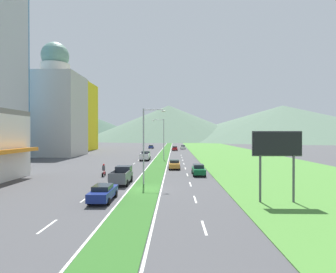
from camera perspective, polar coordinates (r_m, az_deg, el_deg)
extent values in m
plane|color=#424244|center=(30.91, -4.70, -10.76)|extent=(600.00, 600.00, 0.00)
cube|color=#2D6023|center=(90.40, -0.69, -3.32)|extent=(3.20, 240.00, 0.06)
cube|color=#477F33|center=(92.01, 12.26, -3.26)|extent=(24.00, 240.00, 0.06)
cube|color=silver|center=(20.60, -23.49, -16.55)|extent=(0.16, 2.80, 0.01)
cube|color=silver|center=(27.57, -16.58, -12.15)|extent=(0.16, 2.80, 0.01)
cube|color=silver|center=(34.87, -12.61, -9.47)|extent=(0.16, 2.80, 0.01)
cube|color=silver|center=(42.32, -10.07, -7.70)|extent=(0.16, 2.80, 0.01)
cube|color=silver|center=(49.85, -8.30, -6.46)|extent=(0.16, 2.80, 0.01)
cube|color=silver|center=(57.43, -7.00, -5.54)|extent=(0.16, 2.80, 0.01)
cube|color=silver|center=(65.05, -6.01, -4.83)|extent=(0.16, 2.80, 0.01)
cube|color=silver|center=(72.70, -5.23, -4.27)|extent=(0.16, 2.80, 0.01)
cube|color=silver|center=(80.35, -4.60, -3.82)|extent=(0.16, 2.80, 0.01)
cube|color=silver|center=(18.96, 7.42, -18.04)|extent=(0.16, 2.80, 0.01)
cube|color=silver|center=(26.37, 5.59, -12.72)|extent=(0.16, 2.80, 0.01)
cube|color=silver|center=(33.92, 4.61, -9.74)|extent=(0.16, 2.80, 0.01)
cube|color=silver|center=(41.54, 4.00, -7.85)|extent=(0.16, 2.80, 0.01)
cube|color=silver|center=(49.19, 3.57, -6.55)|extent=(0.16, 2.80, 0.01)
cube|color=silver|center=(56.87, 3.27, -5.59)|extent=(0.16, 2.80, 0.01)
cube|color=silver|center=(64.55, 3.04, -4.87)|extent=(0.16, 2.80, 0.01)
cube|color=silver|center=(72.25, 2.85, -4.30)|extent=(0.16, 2.80, 0.01)
cube|color=silver|center=(79.95, 2.71, -3.84)|extent=(0.16, 2.80, 0.01)
cube|color=silver|center=(90.48, -1.80, -3.33)|extent=(0.16, 240.00, 0.01)
cube|color=silver|center=(90.36, 0.42, -3.34)|extent=(0.16, 240.00, 0.01)
cube|color=#B7B2A8|center=(84.32, -22.11, 4.07)|extent=(14.06, 14.06, 22.70)
cylinder|color=beige|center=(86.09, -22.14, 12.64)|extent=(7.92, 7.92, 3.02)
sphere|color=slate|center=(86.97, -22.15, 15.07)|extent=(7.54, 7.54, 7.54)
cube|color=yellow|center=(110.16, -18.77, 3.80)|extent=(14.38, 14.38, 24.89)
cone|color=#3D5647|center=(340.96, -16.90, 2.04)|extent=(155.98, 155.98, 30.89)
cone|color=#516B56|center=(267.53, 0.17, 2.79)|extent=(163.14, 163.14, 33.60)
cone|color=#516B56|center=(287.21, 22.48, 2.58)|extent=(235.02, 235.02, 33.40)
cylinder|color=#99999E|center=(33.27, -5.04, -2.07)|extent=(0.18, 0.18, 9.09)
cylinder|color=#99999E|center=(33.15, -3.00, 5.52)|extent=(2.40, 0.32, 0.10)
ellipsoid|color=silver|center=(32.95, -0.93, 5.21)|extent=(0.56, 0.28, 0.20)
cylinder|color=#99999E|center=(64.79, -0.88, -0.63)|extent=(0.18, 0.18, 9.54)
cylinder|color=#99999E|center=(64.86, -1.96, 3.46)|extent=(2.44, 0.23, 0.10)
ellipsoid|color=silver|center=(64.86, -3.04, 3.28)|extent=(0.56, 0.28, 0.20)
cylinder|color=#4C4C51|center=(25.98, 18.40, -8.25)|extent=(0.20, 0.20, 4.19)
cylinder|color=#4C4C51|center=(26.96, 24.37, -7.95)|extent=(0.20, 0.20, 4.19)
cube|color=black|center=(26.06, 21.54, -1.38)|extent=(4.15, 0.16, 2.02)
cube|color=#4C4C51|center=(26.17, 21.45, -1.37)|extent=(4.35, 0.08, 2.22)
cube|color=maroon|center=(101.55, 1.40, -2.52)|extent=(1.88, 4.69, 0.78)
cube|color=black|center=(101.71, 1.40, -2.16)|extent=(1.62, 2.06, 0.50)
cylinder|color=black|center=(100.13, 1.92, -2.78)|extent=(0.22, 0.64, 0.64)
cylinder|color=black|center=(100.12, 0.89, -2.78)|extent=(0.22, 0.64, 0.64)
cylinder|color=black|center=(103.03, 1.90, -2.69)|extent=(0.22, 0.64, 0.64)
cylinder|color=black|center=(103.03, 0.90, -2.69)|extent=(0.22, 0.64, 0.64)
cube|color=silver|center=(112.18, 3.10, -2.25)|extent=(1.84, 4.59, 0.71)
cube|color=black|center=(112.34, 3.10, -1.93)|extent=(1.58, 2.02, 0.51)
cylinder|color=black|center=(110.81, 3.58, -2.47)|extent=(0.22, 0.64, 0.64)
cylinder|color=black|center=(110.75, 2.67, -2.47)|extent=(0.22, 0.64, 0.64)
cylinder|color=black|center=(113.65, 3.52, -2.40)|extent=(0.22, 0.64, 0.64)
cylinder|color=black|center=(113.59, 2.63, -2.40)|extent=(0.22, 0.64, 0.64)
cube|color=#0C5128|center=(41.35, 6.28, -6.95)|extent=(1.71, 4.78, 0.72)
cube|color=black|center=(41.46, 6.26, -6.06)|extent=(1.47, 2.10, 0.53)
cylinder|color=black|center=(40.02, 7.64, -7.72)|extent=(0.22, 0.64, 0.64)
cylinder|color=black|center=(39.87, 5.28, -7.75)|extent=(0.22, 0.64, 0.64)
cylinder|color=black|center=(42.93, 7.21, -7.16)|extent=(0.22, 0.64, 0.64)
cylinder|color=black|center=(42.80, 5.00, -7.18)|extent=(0.22, 0.64, 0.64)
cube|color=#C6842D|center=(48.36, 1.33, -5.86)|extent=(1.83, 4.41, 0.73)
cube|color=black|center=(48.48, 1.33, -5.11)|extent=(1.58, 1.94, 0.50)
cylinder|color=black|center=(47.06, 2.41, -6.48)|extent=(0.22, 0.64, 0.64)
cylinder|color=black|center=(47.06, 0.25, -6.48)|extent=(0.22, 0.64, 0.64)
cylinder|color=black|center=(49.77, 2.35, -6.10)|extent=(0.22, 0.64, 0.64)
cylinder|color=black|center=(49.77, 0.31, -6.10)|extent=(0.22, 0.64, 0.64)
cube|color=navy|center=(26.21, -13.16, -11.27)|extent=(1.73, 4.78, 0.75)
cube|color=black|center=(25.92, -13.27, -10.10)|extent=(1.49, 2.10, 0.41)
cylinder|color=black|center=(27.90, -14.06, -11.33)|extent=(0.22, 0.64, 0.64)
cylinder|color=black|center=(27.52, -10.66, -11.49)|extent=(0.22, 0.64, 0.64)
cylinder|color=black|center=(25.12, -15.90, -12.66)|extent=(0.22, 0.64, 0.64)
cylinder|color=black|center=(24.70, -12.12, -12.89)|extent=(0.22, 0.64, 0.64)
cube|color=navy|center=(116.11, -3.49, -2.16)|extent=(1.83, 4.15, 0.70)
cube|color=black|center=(115.92, -3.50, -1.88)|extent=(1.57, 1.82, 0.45)
cylinder|color=black|center=(117.49, -3.87, -2.30)|extent=(0.22, 0.64, 0.64)
cylinder|color=black|center=(117.34, -3.01, -2.31)|extent=(0.22, 0.64, 0.64)
cylinder|color=black|center=(114.93, -3.98, -2.36)|extent=(0.22, 0.64, 0.64)
cylinder|color=black|center=(114.78, -3.11, -2.37)|extent=(0.22, 0.64, 0.64)
cube|color=#515459|center=(34.33, -9.56, -8.28)|extent=(2.00, 5.40, 0.80)
cube|color=black|center=(35.78, -9.08, -6.63)|extent=(1.84, 2.00, 0.80)
cube|color=#515459|center=(33.37, -11.52, -7.46)|extent=(0.10, 3.20, 0.44)
cube|color=#515459|center=(33.01, -8.31, -7.54)|extent=(0.10, 3.20, 0.44)
cube|color=#515459|center=(31.67, -10.48, -7.89)|extent=(1.84, 0.10, 0.44)
cylinder|color=black|center=(36.15, -10.58, -8.48)|extent=(0.26, 0.80, 0.80)
cylinder|color=black|center=(35.81, -7.54, -8.56)|extent=(0.26, 0.80, 0.80)
cylinder|color=black|center=(33.03, -11.76, -9.33)|extent=(0.26, 0.80, 0.80)
cylinder|color=black|center=(32.66, -8.43, -9.44)|extent=(0.26, 0.80, 0.80)
cube|color=silver|center=(64.40, -4.72, -4.17)|extent=(2.00, 5.40, 0.80)
cube|color=black|center=(65.93, -4.57, -3.37)|extent=(1.84, 2.00, 0.80)
cube|color=silver|center=(63.37, -5.67, -3.69)|extent=(0.10, 3.20, 0.44)
cube|color=silver|center=(63.17, -3.98, -3.70)|extent=(0.10, 3.20, 0.44)
cube|color=silver|center=(61.72, -4.98, -3.80)|extent=(1.84, 0.10, 0.44)
cylinder|color=black|center=(66.14, -5.40, -4.40)|extent=(0.26, 0.80, 0.80)
cylinder|color=black|center=(65.95, -3.74, -4.41)|extent=(0.26, 0.80, 0.80)
cylinder|color=black|center=(62.94, -5.75, -4.65)|extent=(0.26, 0.80, 0.80)
cylinder|color=black|center=(62.73, -4.00, -4.66)|extent=(0.26, 0.80, 0.80)
cylinder|color=black|center=(41.65, -12.80, -7.43)|extent=(0.10, 0.60, 0.60)
cylinder|color=black|center=(40.30, -13.29, -7.70)|extent=(0.12, 0.60, 0.60)
cube|color=maroon|center=(40.95, -13.04, -7.32)|extent=(0.20, 1.12, 0.25)
ellipsoid|color=maroon|center=(41.10, -12.97, -6.79)|extent=(0.24, 0.44, 0.24)
cube|color=#4C4C51|center=(40.76, -13.08, -6.33)|extent=(0.36, 0.28, 0.70)
sphere|color=red|center=(40.76, -13.06, -5.66)|extent=(0.26, 0.26, 0.26)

